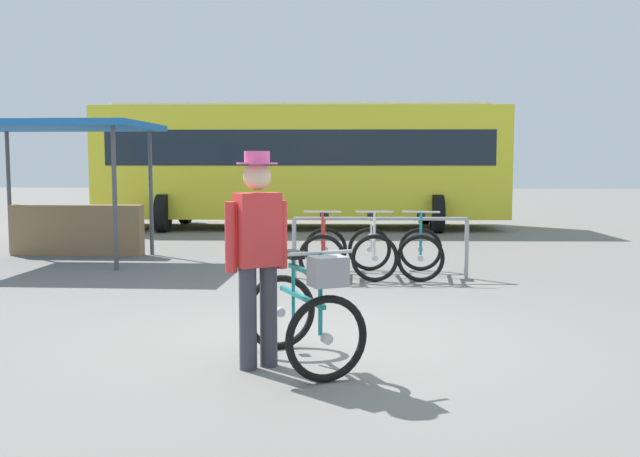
{
  "coord_description": "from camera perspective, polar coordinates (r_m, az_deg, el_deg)",
  "views": [
    {
      "loc": [
        0.41,
        -6.32,
        1.63
      ],
      "look_at": [
        -0.06,
        0.44,
        1.0
      ],
      "focal_mm": 39.4,
      "sensor_mm": 36.0,
      "label": 1
    }
  ],
  "objects": [
    {
      "name": "ground_plane",
      "position": [
        6.54,
        0.3,
        -9.12
      ],
      "size": [
        80.0,
        80.0,
        0.0
      ],
      "primitive_type": "plane",
      "color": "slate"
    },
    {
      "name": "featured_bicycle",
      "position": [
        5.63,
        -1.18,
        -6.84
      ],
      "size": [
        1.08,
        1.26,
        0.97
      ],
      "color": "black",
      "rests_on": "ground"
    },
    {
      "name": "bus_distant",
      "position": [
        17.79,
        -1.48,
        5.66
      ],
      "size": [
        10.11,
        3.72,
        3.08
      ],
      "color": "yellow",
      "rests_on": "ground"
    },
    {
      "name": "bike_rack_rail",
      "position": [
        9.99,
        4.92,
        -0.41
      ],
      "size": [
        2.51,
        0.19,
        0.88
      ],
      "color": "#99999E",
      "rests_on": "ground"
    },
    {
      "name": "person_with_featured_bike",
      "position": [
        5.56,
        -5.08,
        -1.76
      ],
      "size": [
        0.46,
        0.36,
        1.72
      ],
      "color": "#383842",
      "rests_on": "ground"
    },
    {
      "name": "racked_bike_red",
      "position": [
        10.17,
        0.31,
        -1.82
      ],
      "size": [
        0.68,
        1.1,
        0.97
      ],
      "color": "black",
      "rests_on": "ground"
    },
    {
      "name": "racked_bike_white",
      "position": [
        10.19,
        4.25,
        -1.82
      ],
      "size": [
        0.74,
        1.14,
        0.97
      ],
      "color": "black",
      "rests_on": "ground"
    },
    {
      "name": "racked_bike_teal",
      "position": [
        10.25,
        8.16,
        -1.82
      ],
      "size": [
        0.73,
        1.13,
        0.97
      ],
      "color": "black",
      "rests_on": "ground"
    },
    {
      "name": "market_stall",
      "position": [
        12.74,
        -19.96,
        3.93
      ],
      "size": [
        3.11,
        2.32,
        2.3
      ],
      "color": "#4C4C51",
      "rests_on": "ground"
    }
  ]
}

